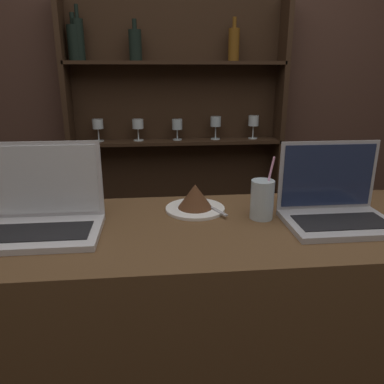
{
  "coord_description": "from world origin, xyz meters",
  "views": [
    {
      "loc": [
        -0.25,
        -0.77,
        1.45
      ],
      "look_at": [
        -0.14,
        0.31,
        1.1
      ],
      "focal_mm": 35.0,
      "sensor_mm": 36.0,
      "label": 1
    }
  ],
  "objects": [
    {
      "name": "water_glass",
      "position": [
        0.09,
        0.33,
        1.06
      ],
      "size": [
        0.07,
        0.07,
        0.2
      ],
      "color": "silver",
      "rests_on": "bar_counter"
    },
    {
      "name": "back_wall",
      "position": [
        0.0,
        1.67,
        1.35
      ],
      "size": [
        7.0,
        0.06,
        2.7
      ],
      "color": "#4C3328",
      "rests_on": "ground_plane"
    },
    {
      "name": "cake_plate",
      "position": [
        -0.12,
        0.42,
        1.04
      ],
      "size": [
        0.2,
        0.2,
        0.09
      ],
      "color": "white",
      "rests_on": "bar_counter"
    },
    {
      "name": "back_shelf",
      "position": [
        -0.12,
        1.59,
        0.99
      ],
      "size": [
        1.32,
        0.18,
        1.87
      ],
      "color": "#332114",
      "rests_on": "ground_plane"
    },
    {
      "name": "laptop_near",
      "position": [
        -0.59,
        0.29,
        1.05
      ],
      "size": [
        0.34,
        0.23,
        0.26
      ],
      "color": "silver",
      "rests_on": "bar_counter"
    },
    {
      "name": "bar_counter",
      "position": [
        0.0,
        0.28,
        0.5
      ],
      "size": [
        1.65,
        0.57,
        1.0
      ],
      "color": "brown",
      "rests_on": "ground_plane"
    },
    {
      "name": "laptop_far",
      "position": [
        0.31,
        0.28,
        1.05
      ],
      "size": [
        0.33,
        0.23,
        0.24
      ],
      "color": "#ADADB2",
      "rests_on": "bar_counter"
    }
  ]
}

